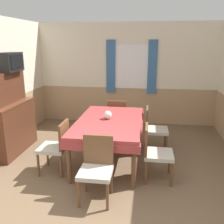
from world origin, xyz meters
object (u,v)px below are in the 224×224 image
at_px(sideboard, 10,119).
at_px(chair_head_near, 97,166).
at_px(dining_table, 110,125).
at_px(chair_right_near, 155,151).
at_px(chair_right_far, 153,127).
at_px(chair_left_near, 57,145).
at_px(tv, 10,62).
at_px(chair_head_window, 118,117).
at_px(vase, 108,115).

bearing_deg(sideboard, chair_head_near, -33.26).
height_order(dining_table, chair_right_near, chair_right_near).
relative_size(chair_right_far, chair_head_near, 1.00).
height_order(chair_left_near, tv, tv).
bearing_deg(chair_left_near, chair_right_far, -54.69).
relative_size(chair_head_window, chair_right_near, 1.00).
bearing_deg(chair_right_far, vase, -59.15).
xyz_separation_m(chair_left_near, tv, (-1.15, 0.84, 1.27)).
bearing_deg(dining_table, chair_head_window, 90.00).
relative_size(chair_left_near, chair_right_far, 1.00).
distance_m(chair_head_near, tv, 2.74).
bearing_deg(chair_right_far, chair_right_near, 0.00).
bearing_deg(vase, chair_right_near, -36.71).
bearing_deg(dining_table, chair_left_near, -144.69).
relative_size(dining_table, vase, 12.91).
bearing_deg(chair_head_window, dining_table, -90.00).
distance_m(chair_right_far, tv, 3.03).
xyz_separation_m(chair_right_far, chair_head_near, (-0.79, -1.74, 0.00)).
bearing_deg(chair_right_near, chair_left_near, -90.00).
bearing_deg(dining_table, chair_right_near, -35.31).
bearing_deg(chair_head_window, vase, -92.23).
bearing_deg(tv, sideboard, -101.77).
distance_m(chair_right_far, chair_head_near, 1.91).
height_order(dining_table, chair_right_far, chair_right_far).
distance_m(chair_left_near, chair_head_near, 1.00).
bearing_deg(dining_table, chair_head_near, -90.00).
relative_size(dining_table, chair_head_window, 2.21).
bearing_deg(sideboard, vase, -1.74).
relative_size(chair_left_near, chair_right_near, 1.00).
height_order(tv, vase, tv).
xyz_separation_m(chair_right_near, sideboard, (-2.77, 0.68, 0.20)).
height_order(chair_right_far, sideboard, sideboard).
relative_size(chair_head_window, chair_left_near, 1.00).
bearing_deg(vase, sideboard, 178.26).
bearing_deg(tv, chair_right_far, 5.89).
xyz_separation_m(chair_head_near, vase, (-0.04, 1.24, 0.37)).
xyz_separation_m(chair_right_far, chair_right_near, (0.00, -1.12, 0.00)).
height_order(chair_head_window, vase, vase).
distance_m(chair_head_window, chair_right_far, 1.00).
xyz_separation_m(dining_table, chair_right_far, (0.79, 0.56, -0.19)).
height_order(dining_table, vase, vase).
relative_size(chair_right_near, sideboard, 0.56).
relative_size(dining_table, tv, 3.52).
xyz_separation_m(chair_head_window, vase, (-0.04, -1.11, 0.37)).
relative_size(chair_head_near, tv, 1.60).
relative_size(chair_head_window, sideboard, 0.56).
relative_size(sideboard, tv, 2.85).
xyz_separation_m(chair_left_near, sideboard, (-1.19, 0.68, 0.20)).
distance_m(dining_table, chair_head_near, 1.19).
distance_m(chair_head_window, chair_head_near, 2.35).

